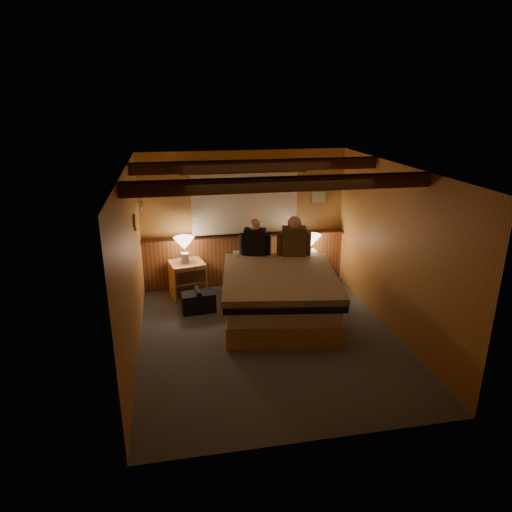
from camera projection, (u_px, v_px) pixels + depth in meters
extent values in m
plane|color=#515661|center=(269.00, 338.00, 6.50)|extent=(4.20, 4.20, 0.00)
plane|color=#C38249|center=(270.00, 168.00, 5.71)|extent=(4.20, 4.20, 0.00)
plane|color=gold|center=(244.00, 219.00, 8.05)|extent=(3.60, 0.00, 3.60)
plane|color=gold|center=(131.00, 267.00, 5.79)|extent=(0.00, 4.20, 4.20)
plane|color=gold|center=(394.00, 251.00, 6.42)|extent=(0.00, 4.20, 4.20)
plane|color=gold|center=(319.00, 334.00, 4.16)|extent=(3.60, 0.00, 3.60)
cube|color=brown|center=(245.00, 260.00, 8.25)|extent=(3.60, 0.12, 0.90)
cube|color=brown|center=(245.00, 236.00, 8.03)|extent=(3.60, 0.22, 0.04)
cylinder|color=#442311|center=(245.00, 172.00, 7.70)|extent=(2.10, 0.05, 0.05)
sphere|color=#442311|center=(182.00, 174.00, 7.51)|extent=(0.08, 0.08, 0.08)
sphere|color=#442311|center=(304.00, 170.00, 7.88)|extent=(0.08, 0.08, 0.08)
cube|color=white|center=(245.00, 203.00, 7.89)|extent=(1.85, 0.08, 1.05)
cube|color=#442311|center=(282.00, 184.00, 5.18)|extent=(3.60, 0.15, 0.16)
cube|color=#442311|center=(257.00, 166.00, 6.57)|extent=(3.60, 0.15, 0.16)
cylinder|color=silver|center=(139.00, 198.00, 7.10)|extent=(0.03, 0.55, 0.03)
torus|color=silver|center=(141.00, 208.00, 7.01)|extent=(0.01, 0.21, 0.21)
torus|color=silver|center=(142.00, 205.00, 7.22)|extent=(0.01, 0.21, 0.21)
cube|color=#A17750|center=(319.00, 197.00, 8.15)|extent=(0.30, 0.03, 0.25)
cube|color=beige|center=(319.00, 197.00, 8.14)|extent=(0.24, 0.01, 0.19)
cube|color=tan|center=(279.00, 306.00, 7.13)|extent=(1.89, 2.33, 0.32)
cube|color=white|center=(279.00, 289.00, 7.04)|extent=(1.84, 2.29, 0.25)
cube|color=black|center=(280.00, 286.00, 6.74)|extent=(1.88, 1.92, 0.08)
cube|color=tan|center=(280.00, 278.00, 6.84)|extent=(1.96, 2.14, 0.13)
cube|color=white|center=(251.00, 258.00, 7.73)|extent=(0.68, 0.45, 0.17)
cube|color=white|center=(299.00, 258.00, 7.76)|extent=(0.68, 0.45, 0.17)
cube|color=tan|center=(188.00, 279.00, 7.79)|extent=(0.65, 0.60, 0.61)
cube|color=brown|center=(191.00, 277.00, 7.54)|extent=(0.49, 0.12, 0.21)
cube|color=brown|center=(192.00, 291.00, 7.62)|extent=(0.49, 0.12, 0.21)
cylinder|color=silver|center=(191.00, 277.00, 7.54)|extent=(0.04, 0.04, 0.03)
cylinder|color=silver|center=(192.00, 291.00, 7.62)|extent=(0.04, 0.04, 0.03)
cube|color=tan|center=(310.00, 271.00, 8.26)|extent=(0.55, 0.51, 0.52)
cube|color=brown|center=(311.00, 270.00, 8.04)|extent=(0.42, 0.11, 0.18)
cube|color=brown|center=(311.00, 281.00, 8.10)|extent=(0.42, 0.11, 0.18)
cylinder|color=silver|center=(311.00, 270.00, 8.04)|extent=(0.04, 0.04, 0.03)
cylinder|color=silver|center=(311.00, 281.00, 8.10)|extent=(0.04, 0.04, 0.03)
cylinder|color=silver|center=(185.00, 258.00, 7.64)|extent=(0.13, 0.13, 0.17)
cylinder|color=silver|center=(185.00, 251.00, 7.60)|extent=(0.02, 0.02, 0.09)
cone|color=#FFECC6|center=(184.00, 243.00, 7.56)|extent=(0.34, 0.34, 0.21)
cylinder|color=silver|center=(311.00, 254.00, 8.12)|extent=(0.13, 0.13, 0.17)
cylinder|color=silver|center=(311.00, 248.00, 8.09)|extent=(0.02, 0.02, 0.09)
cone|color=#FFECC6|center=(311.00, 240.00, 8.04)|extent=(0.33, 0.33, 0.20)
cube|color=black|center=(255.00, 243.00, 7.60)|extent=(0.40, 0.29, 0.47)
cylinder|color=black|center=(243.00, 245.00, 7.63)|extent=(0.11, 0.11, 0.38)
cylinder|color=black|center=(268.00, 245.00, 7.60)|extent=(0.11, 0.11, 0.38)
sphere|color=tan|center=(255.00, 225.00, 7.50)|extent=(0.21, 0.21, 0.21)
cube|color=#4D381F|center=(294.00, 242.00, 7.58)|extent=(0.43, 0.30, 0.51)
cylinder|color=#4D381F|center=(280.00, 244.00, 7.59)|extent=(0.12, 0.12, 0.41)
cylinder|color=#4D381F|center=(307.00, 244.00, 7.59)|extent=(0.12, 0.12, 0.41)
sphere|color=tan|center=(294.00, 223.00, 7.47)|extent=(0.23, 0.23, 0.23)
cube|color=black|center=(198.00, 302.00, 7.27)|extent=(0.55, 0.36, 0.31)
cylinder|color=black|center=(198.00, 292.00, 7.21)|extent=(0.11, 0.32, 0.08)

